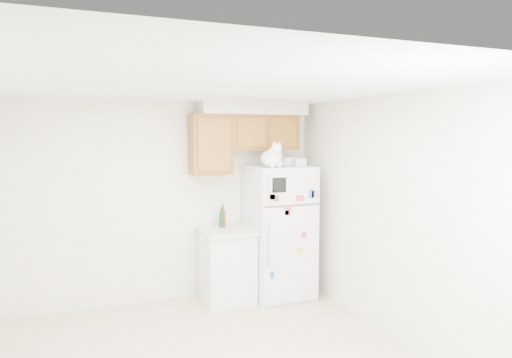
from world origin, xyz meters
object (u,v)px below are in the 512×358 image
cat (273,157)px  base_counter (227,265)px  refrigerator (280,232)px  bottle_green (221,217)px  storage_box_front (299,162)px  bottle_amber (223,216)px  storage_box_back (291,161)px

cat → base_counter: bearing=153.1°
refrigerator → bottle_green: refrigerator is taller
storage_box_front → bottle_amber: (-0.95, 0.28, -0.68)m
storage_box_front → refrigerator: bearing=171.9°
base_counter → storage_box_back: size_ratio=5.11×
base_counter → bottle_amber: 0.63m
base_counter → storage_box_front: bearing=-7.0°
storage_box_back → storage_box_front: bearing=-53.8°
base_counter → bottle_amber: (-0.00, 0.16, 0.60)m
base_counter → storage_box_back: (0.90, 0.06, 1.29)m
cat → bottle_amber: bearing=140.8°
cat → bottle_green: 1.02m
bottle_green → bottle_amber: size_ratio=0.89×
base_counter → cat: 1.47m
refrigerator → bottle_green: size_ratio=6.47×
bottle_green → bottle_amber: (0.03, 0.03, 0.02)m
refrigerator → storage_box_back: 0.93m
base_counter → bottle_green: size_ratio=3.50×
storage_box_front → bottle_green: bearing=167.1°
storage_box_back → base_counter: bearing=-153.6°
base_counter → storage_box_front: (0.94, -0.12, 1.28)m
base_counter → bottle_green: bearing=102.6°
cat → storage_box_back: cat is taller
cat → bottle_amber: cat is taller
storage_box_back → storage_box_front: size_ratio=1.20×
refrigerator → storage_box_front: bearing=-9.6°
bottle_amber → base_counter: bearing=-88.9°
storage_box_back → refrigerator: bearing=-125.6°
storage_box_back → bottle_amber: size_ratio=0.61×
bottle_amber → cat: bearing=-39.2°
cat → bottle_green: cat is taller
refrigerator → bottle_amber: refrigerator is taller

